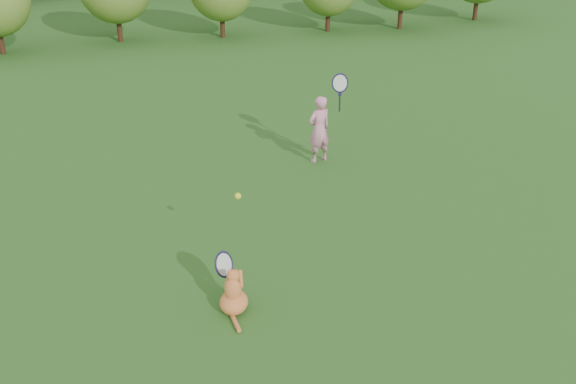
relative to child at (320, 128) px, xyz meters
name	(u,v)px	position (x,y,z in m)	size (l,w,h in m)	color
ground	(291,279)	(-1.41, -3.15, -0.57)	(100.00, 100.00, 0.00)	#224D15
child	(320,128)	(0.00, 0.00, 0.00)	(0.63, 0.40, 1.63)	pink
cat	(233,289)	(-2.16, -3.55, -0.31)	(0.50, 0.77, 0.68)	#B45622
tennis_ball	(238,196)	(-1.91, -2.73, 0.35)	(0.08, 0.08, 0.08)	yellow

